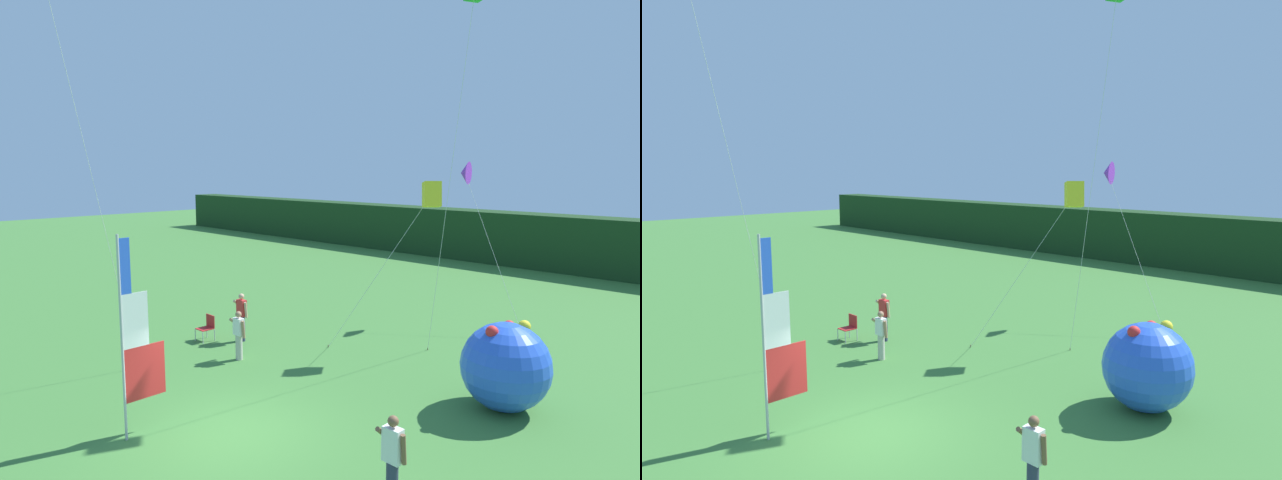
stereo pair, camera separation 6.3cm
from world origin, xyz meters
TOP-DOWN VIEW (x-y plane):
  - ground_plane at (0.00, 0.00)m, footprint 120.00×120.00m
  - distant_treeline at (0.00, 25.84)m, footprint 80.00×2.40m
  - banner_flag at (-1.46, -1.54)m, footprint 0.06×1.03m
  - person_near_banner at (-5.31, 4.31)m, footprint 0.55×0.48m
  - person_mid_field at (4.25, 0.37)m, footprint 0.55×0.48m
  - person_far_left at (-3.87, 3.10)m, footprint 0.55×0.48m
  - inflatable_balloon at (3.78, 5.60)m, footprint 2.22×2.22m
  - folding_chair at (-6.26, 3.51)m, footprint 0.51×0.51m
  - kite_purple_delta_1 at (-1.62, 12.64)m, footprint 3.61×1.80m
  - kite_yellow_box_3 at (-0.21, 8.17)m, footprint 2.93×2.66m

SIDE VIEW (x-z plane):
  - ground_plane at x=0.00m, z-range 0.00..0.00m
  - folding_chair at x=-6.26m, z-range 0.07..0.96m
  - person_far_left at x=-3.87m, z-range 0.05..1.62m
  - person_near_banner at x=-5.31m, z-range 0.06..1.76m
  - person_mid_field at x=4.25m, z-range 0.06..1.79m
  - inflatable_balloon at x=3.78m, z-range -0.01..2.24m
  - distant_treeline at x=0.00m, z-range 0.00..3.26m
  - banner_flag at x=-1.46m, z-range -0.10..4.53m
  - kite_yellow_box_3 at x=-0.21m, z-range 2.36..7.98m
  - kite_purple_delta_1 at x=-1.62m, z-range 2.67..8.96m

